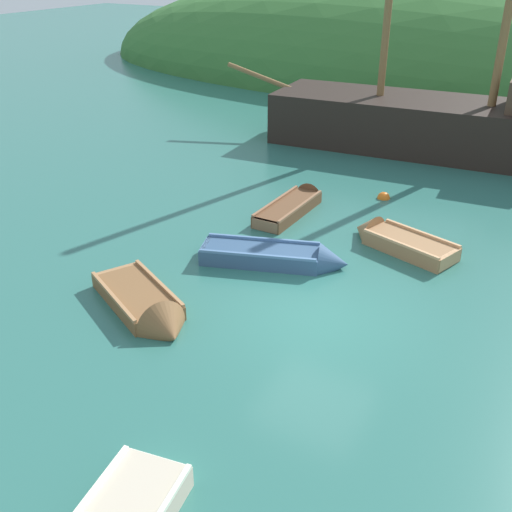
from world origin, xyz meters
TOP-DOWN VIEW (x-y plane):
  - ground_plane at (0.00, 0.00)m, footprint 120.00×120.00m
  - shore_hill at (-5.61, 28.48)m, footprint 46.22×19.30m
  - sailing_ship at (-0.87, 13.10)m, footprint 15.34×4.50m
  - rowboat_outer_right at (-3.09, 5.14)m, footprint 0.95×3.52m
  - rowboat_far at (-1.85, 1.77)m, footprint 3.81×2.14m
  - rowboat_near_dock at (-3.30, -1.73)m, footprint 3.33×2.46m
  - rowboat_outer_left at (0.38, 4.13)m, footprint 3.11×1.89m
  - buoy_orange at (-1.04, 7.33)m, footprint 0.40×0.40m

SIDE VIEW (x-z plane):
  - ground_plane at x=0.00m, z-range 0.00..0.00m
  - shore_hill at x=-5.61m, z-range -6.00..6.00m
  - buoy_orange at x=-1.04m, z-range -0.20..0.20m
  - rowboat_near_dock at x=-3.30m, z-range -0.45..0.67m
  - rowboat_outer_right at x=-3.09m, z-range -0.32..0.55m
  - rowboat_outer_left at x=0.38m, z-range -0.36..0.63m
  - rowboat_far at x=-1.85m, z-range -0.35..0.63m
  - sailing_ship at x=-0.87m, z-range -4.91..6.43m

